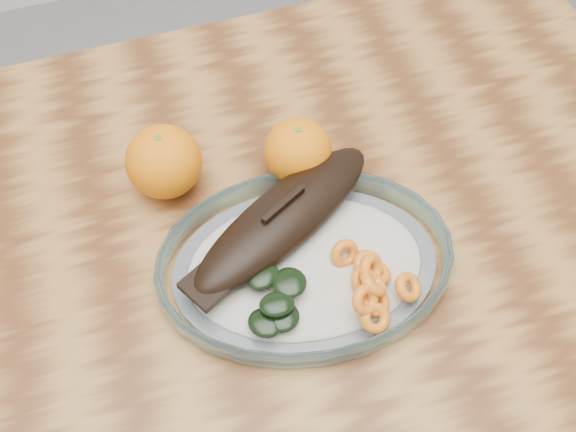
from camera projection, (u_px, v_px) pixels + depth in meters
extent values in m
cube|color=#572F14|center=(214.00, 290.00, 0.79)|extent=(1.20, 0.80, 0.04)
cylinder|color=brown|center=(460.00, 157.00, 1.38)|extent=(0.06, 0.06, 0.71)
ellipsoid|color=white|center=(305.00, 267.00, 0.78)|extent=(0.63, 0.49, 0.01)
torus|color=#8DC8D9|center=(305.00, 262.00, 0.77)|extent=(0.64, 0.64, 0.03)
ellipsoid|color=white|center=(305.00, 258.00, 0.77)|extent=(0.56, 0.42, 0.02)
ellipsoid|color=black|center=(283.00, 210.00, 0.77)|extent=(0.26, 0.19, 0.04)
ellipsoid|color=black|center=(283.00, 214.00, 0.77)|extent=(0.22, 0.16, 0.02)
cube|color=black|center=(207.00, 276.00, 0.72)|extent=(0.06, 0.06, 0.01)
cube|color=black|center=(283.00, 199.00, 0.75)|extent=(0.06, 0.03, 0.02)
torus|color=#E55410|center=(378.00, 265.00, 0.74)|extent=(0.04, 0.04, 0.03)
torus|color=#E55410|center=(410.00, 280.00, 0.73)|extent=(0.04, 0.05, 0.03)
torus|color=#E55410|center=(367.00, 273.00, 0.73)|extent=(0.05, 0.05, 0.03)
torus|color=#E55410|center=(369.00, 257.00, 0.75)|extent=(0.04, 0.04, 0.02)
torus|color=#E55410|center=(377.00, 311.00, 0.71)|extent=(0.04, 0.04, 0.03)
torus|color=#E55410|center=(346.00, 246.00, 0.75)|extent=(0.04, 0.03, 0.04)
torus|color=#E55410|center=(376.00, 294.00, 0.72)|extent=(0.04, 0.04, 0.02)
torus|color=#E55410|center=(373.00, 261.00, 0.73)|extent=(0.04, 0.04, 0.04)
torus|color=#E55410|center=(375.00, 275.00, 0.72)|extent=(0.04, 0.04, 0.04)
torus|color=#E55410|center=(367.00, 292.00, 0.71)|extent=(0.04, 0.04, 0.04)
ellipsoid|color=black|center=(282.00, 309.00, 0.71)|extent=(0.05, 0.05, 0.01)
ellipsoid|color=black|center=(265.00, 316.00, 0.71)|extent=(0.05, 0.05, 0.01)
ellipsoid|color=black|center=(277.00, 297.00, 0.71)|extent=(0.04, 0.03, 0.01)
ellipsoid|color=black|center=(263.00, 269.00, 0.73)|extent=(0.04, 0.04, 0.01)
ellipsoid|color=black|center=(289.00, 275.00, 0.72)|extent=(0.05, 0.05, 0.01)
sphere|color=#E35C04|center=(164.00, 162.00, 0.81)|extent=(0.09, 0.09, 0.09)
sphere|color=#E35C04|center=(298.00, 151.00, 0.83)|extent=(0.08, 0.08, 0.08)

